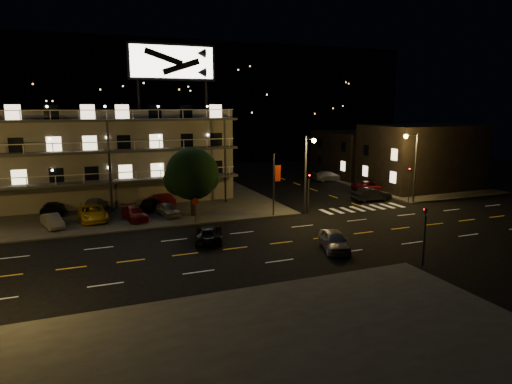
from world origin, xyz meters
name	(u,v)px	position (x,y,z in m)	size (l,w,h in m)	color
ground	(259,245)	(0.00, 0.00, 0.00)	(140.00, 140.00, 0.00)	black
curb_nw	(71,208)	(-14.00, 20.00, 0.07)	(44.00, 24.00, 0.15)	#383735
curb_ne	(399,183)	(30.00, 20.00, 0.07)	(16.00, 24.00, 0.15)	#383735
motel	(105,155)	(-9.94, 23.88, 5.34)	(28.00, 13.80, 18.10)	gray
side_bldg_front	(421,157)	(29.99, 16.00, 4.25)	(14.06, 10.00, 8.50)	black
side_bldg_back	(367,154)	(29.99, 28.00, 3.50)	(14.06, 12.00, 7.00)	black
hill_backdrop	(109,103)	(-5.94, 68.78, 11.55)	(120.00, 25.00, 24.00)	black
streetlight_nc	(307,167)	(8.50, 7.94, 4.96)	(0.44, 1.92, 8.00)	#2D2D30
streetlight_ne	(413,160)	(22.14, 8.30, 4.96)	(1.92, 0.44, 8.00)	#2D2D30
signal_nw	(309,189)	(9.00, 8.50, 2.57)	(0.20, 0.27, 4.60)	#2D2D30
signal_sw	(425,230)	(9.00, -8.50, 2.57)	(0.20, 0.27, 4.60)	#2D2D30
signal_ne	(410,181)	(22.00, 8.50, 2.57)	(0.27, 0.20, 4.60)	#2D2D30
banner_north	(274,183)	(5.09, 8.40, 3.43)	(0.83, 0.16, 6.40)	#2D2D30
stop_sign	(195,206)	(-3.00, 8.57, 1.71)	(0.91, 0.11, 2.61)	#2D2D30
tree	(192,175)	(-2.57, 11.39, 4.22)	(5.45, 5.24, 6.86)	black
lot_car_1	(52,221)	(-15.56, 11.48, 0.76)	(1.29, 3.71, 1.22)	gray
lot_car_2	(93,213)	(-12.03, 12.97, 0.88)	(2.42, 5.24, 1.46)	yellow
lot_car_3	(135,213)	(-8.26, 11.65, 0.77)	(1.74, 4.29, 1.25)	#5D0D0F
lot_car_4	(169,209)	(-4.89, 12.04, 0.81)	(1.55, 3.86, 1.32)	gray
lot_car_6	(53,208)	(-15.70, 17.23, 0.79)	(2.12, 4.61, 1.28)	black
lot_car_7	(95,205)	(-11.68, 16.75, 0.87)	(2.01, 4.94, 1.43)	gray
lot_car_8	(149,203)	(-6.25, 15.61, 0.80)	(1.55, 3.84, 1.31)	black
lot_car_9	(161,200)	(-4.82, 16.76, 0.87)	(1.53, 4.38, 1.44)	#5D0D0F
side_car_0	(372,195)	(18.79, 11.12, 0.77)	(1.63, 4.66, 1.54)	black
side_car_1	(371,186)	(22.30, 16.01, 0.70)	(2.33, 5.05, 1.40)	#5D0D0F
side_car_2	(329,176)	(21.66, 25.66, 0.72)	(2.01, 4.95, 1.44)	gray
side_car_3	(319,174)	(21.63, 28.55, 0.67)	(1.57, 3.91, 1.33)	black
road_car_east	(334,241)	(5.01, -3.22, 0.75)	(1.78, 4.43, 1.51)	gray
road_car_west	(209,233)	(-3.38, 2.70, 0.64)	(2.13, 4.62, 1.28)	black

